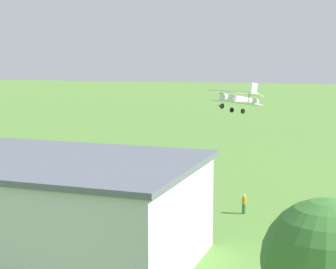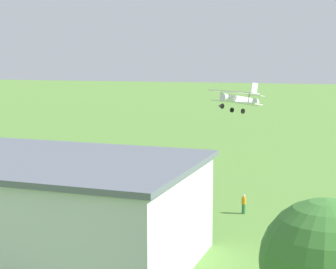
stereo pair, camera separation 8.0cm
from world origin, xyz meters
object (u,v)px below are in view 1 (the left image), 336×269
object	(u,v)px
person_watching_takeoff	(204,195)
person_beside_truck	(244,204)
biplane	(238,99)
person_walking_on_apron	(160,189)
tree_by_windsock	(325,264)

from	to	relation	value
person_watching_takeoff	person_beside_truck	xyz separation A→B (m)	(-3.81, 1.74, -0.04)
biplane	person_watching_takeoff	world-z (taller)	biplane
person_watching_takeoff	person_walking_on_apron	distance (m)	4.51
person_watching_takeoff	tree_by_windsock	distance (m)	27.53
biplane	person_watching_takeoff	bearing A→B (deg)	92.22
person_walking_on_apron	tree_by_windsock	bearing A→B (deg)	119.38
person_walking_on_apron	tree_by_windsock	distance (m)	30.41
person_walking_on_apron	person_beside_truck	bearing A→B (deg)	160.82
person_beside_truck	biplane	bearing A→B (deg)	-79.31
biplane	tree_by_windsock	size ratio (longest dim) A/B	0.97
person_watching_takeoff	tree_by_windsock	xyz separation A→B (m)	(-10.39, 25.12, 4.32)
biplane	person_beside_truck	distance (m)	26.26
person_beside_truck	tree_by_windsock	world-z (taller)	tree_by_windsock
person_watching_takeoff	person_walking_on_apron	size ratio (longest dim) A/B	1.03
tree_by_windsock	person_watching_takeoff	bearing A→B (deg)	-67.53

